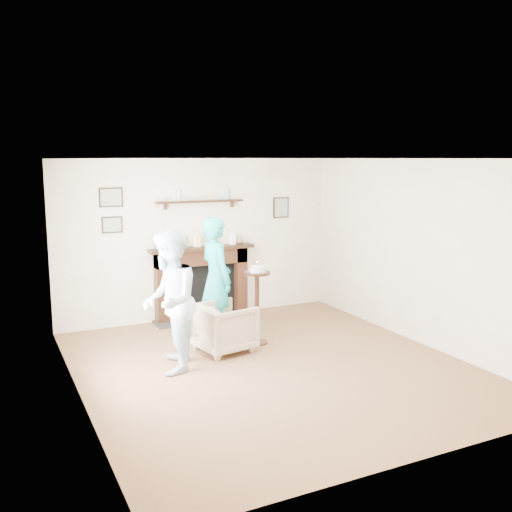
# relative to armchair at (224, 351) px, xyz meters

# --- Properties ---
(ground) EXTENTS (5.00, 5.00, 0.00)m
(ground) POSITION_rel_armchair_xyz_m (0.30, -0.78, 0.00)
(ground) COLOR brown
(ground) RESTS_ON ground
(room_shell) EXTENTS (4.54, 5.02, 2.52)m
(room_shell) POSITION_rel_armchair_xyz_m (0.30, -0.09, 1.62)
(room_shell) COLOR beige
(room_shell) RESTS_ON ground
(armchair) EXTENTS (0.81, 0.80, 0.64)m
(armchair) POSITION_rel_armchair_xyz_m (0.00, 0.00, 0.00)
(armchair) COLOR #C6AA93
(armchair) RESTS_ON ground
(man) EXTENTS (0.89, 1.00, 1.69)m
(man) POSITION_rel_armchair_xyz_m (-0.85, -0.37, 0.00)
(man) COLOR silver
(man) RESTS_ON ground
(woman) EXTENTS (0.47, 0.66, 1.73)m
(woman) POSITION_rel_armchair_xyz_m (0.10, 0.50, 0.00)
(woman) COLOR #1FA2B4
(woman) RESTS_ON ground
(pedestal_table) EXTENTS (0.36, 0.36, 1.14)m
(pedestal_table) POSITION_rel_armchair_xyz_m (0.53, 0.10, 0.70)
(pedestal_table) COLOR black
(pedestal_table) RESTS_ON ground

